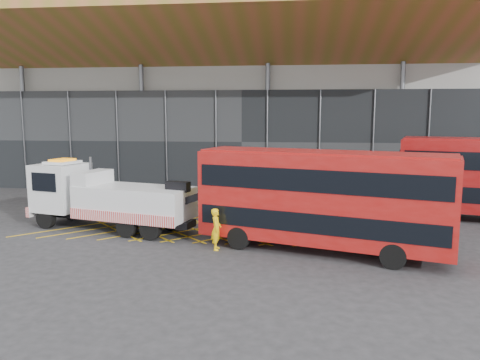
# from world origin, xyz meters

# --- Properties ---
(ground_plane) EXTENTS (120.00, 120.00, 0.00)m
(ground_plane) POSITION_xyz_m (0.00, 0.00, 0.00)
(ground_plane) COLOR #2A2A2C
(road_markings) EXTENTS (21.56, 7.16, 0.01)m
(road_markings) POSITION_xyz_m (2.40, 0.00, 0.01)
(road_markings) COLOR gold
(road_markings) RESTS_ON ground_plane
(construction_building) EXTENTS (55.00, 23.97, 18.00)m
(construction_building) POSITION_xyz_m (1.92, 18.40, 8.98)
(construction_building) COLOR gray
(construction_building) RESTS_ON ground_plane
(recovery_truck) EXTENTS (10.83, 4.82, 3.78)m
(recovery_truck) POSITION_xyz_m (-3.95, -1.32, 1.75)
(recovery_truck) COLOR black
(recovery_truck) RESTS_ON ground_plane
(bus_towed) EXTENTS (11.42, 5.84, 4.55)m
(bus_towed) POSITION_xyz_m (7.32, -4.23, 2.53)
(bus_towed) COLOR #9E0F0C
(bus_towed) RESTS_ON ground_plane
(worker) EXTENTS (0.52, 0.74, 1.92)m
(worker) POSITION_xyz_m (2.59, -4.43, 0.96)
(worker) COLOR yellow
(worker) RESTS_ON ground_plane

